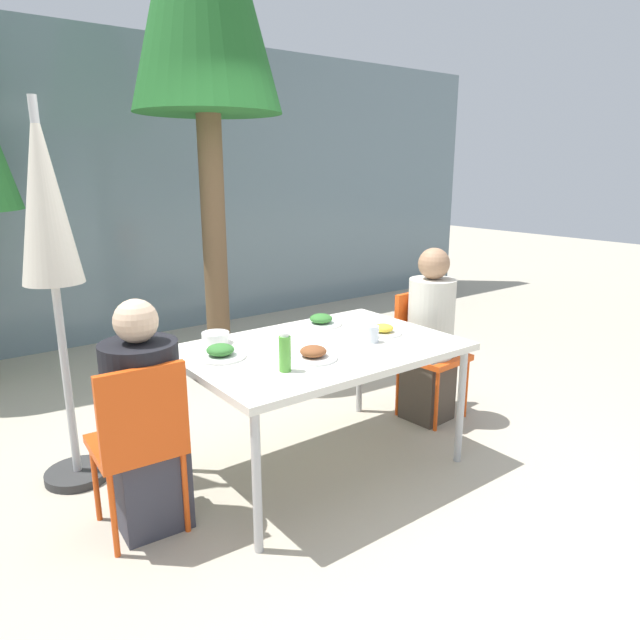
{
  "coord_description": "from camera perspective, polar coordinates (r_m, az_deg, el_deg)",
  "views": [
    {
      "loc": [
        -1.85,
        -2.46,
        1.73
      ],
      "look_at": [
        0.0,
        0.0,
        0.91
      ],
      "focal_mm": 32.0,
      "sensor_mm": 36.0,
      "label": 1
    }
  ],
  "objects": [
    {
      "name": "person_left",
      "position": [
        2.91,
        -17.12,
        -9.9
      ],
      "size": [
        0.36,
        0.36,
        1.15
      ],
      "rotation": [
        0.0,
        0.0,
        -0.06
      ],
      "color": "#383842",
      "rests_on": "ground"
    },
    {
      "name": "plate_0",
      "position": [
        3.07,
        -9.92,
        -3.24
      ],
      "size": [
        0.27,
        0.27,
        0.07
      ],
      "color": "white",
      "rests_on": "dining_table"
    },
    {
      "name": "building_facade",
      "position": [
        6.18,
        -19.99,
        12.0
      ],
      "size": [
        10.0,
        0.2,
        3.0
      ],
      "color": "slate",
      "rests_on": "ground"
    },
    {
      "name": "closed_umbrella",
      "position": [
        3.26,
        -25.66,
        9.16
      ],
      "size": [
        0.36,
        0.36,
        2.07
      ],
      "color": "#333333",
      "rests_on": "ground"
    },
    {
      "name": "ground_plane",
      "position": [
        3.53,
        0.0,
        -14.32
      ],
      "size": [
        24.0,
        24.0,
        0.0
      ],
      "primitive_type": "plane",
      "color": "#B2A893"
    },
    {
      "name": "plate_1",
      "position": [
        3.64,
        0.11,
        -0.08
      ],
      "size": [
        0.26,
        0.26,
        0.07
      ],
      "color": "white",
      "rests_on": "dining_table"
    },
    {
      "name": "drinking_cup",
      "position": [
        3.3,
        5.28,
        -1.4
      ],
      "size": [
        0.07,
        0.07,
        0.1
      ],
      "color": "silver",
      "rests_on": "dining_table"
    },
    {
      "name": "bottle",
      "position": [
        2.81,
        -3.53,
        -3.31
      ],
      "size": [
        0.06,
        0.06,
        0.2
      ],
      "color": "#51A338",
      "rests_on": "dining_table"
    },
    {
      "name": "plate_2",
      "position": [
        3.47,
        6.35,
        -1.04
      ],
      "size": [
        0.22,
        0.22,
        0.06
      ],
      "color": "white",
      "rests_on": "dining_table"
    },
    {
      "name": "plate_3",
      "position": [
        3.0,
        -0.67,
        -3.43
      ],
      "size": [
        0.26,
        0.26,
        0.07
      ],
      "color": "white",
      "rests_on": "dining_table"
    },
    {
      "name": "chair_right",
      "position": [
        4.1,
        10.45,
        -2.33
      ],
      "size": [
        0.43,
        0.43,
        0.89
      ],
      "rotation": [
        0.0,
        0.0,
        -3.06
      ],
      "color": "#E54C14",
      "rests_on": "ground"
    },
    {
      "name": "person_right",
      "position": [
        4.0,
        10.94,
        -1.93
      ],
      "size": [
        0.32,
        0.32,
        1.22
      ],
      "rotation": [
        0.0,
        0.0,
        -3.06
      ],
      "color": "#473D33",
      "rests_on": "ground"
    },
    {
      "name": "salad_bowl",
      "position": [
        3.32,
        -10.4,
        -1.76
      ],
      "size": [
        0.16,
        0.16,
        0.06
      ],
      "color": "white",
      "rests_on": "dining_table"
    },
    {
      "name": "chair_left",
      "position": [
        2.83,
        -17.6,
        -10.93
      ],
      "size": [
        0.42,
        0.42,
        0.89
      ],
      "rotation": [
        0.0,
        0.0,
        -0.06
      ],
      "color": "#E54C14",
      "rests_on": "ground"
    },
    {
      "name": "dining_table",
      "position": [
        3.25,
        0.0,
        -3.42
      ],
      "size": [
        1.53,
        1.04,
        0.76
      ],
      "color": "silver",
      "rests_on": "ground"
    }
  ]
}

